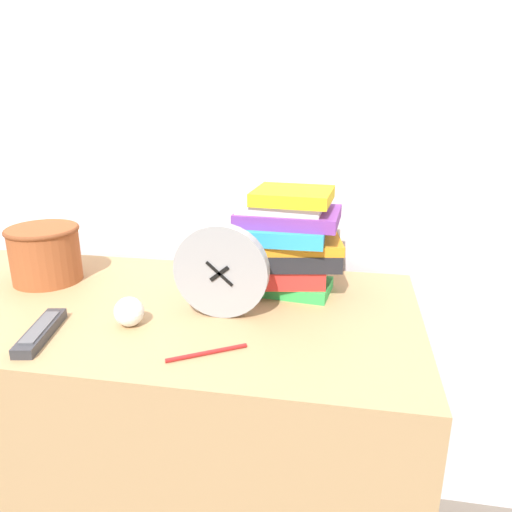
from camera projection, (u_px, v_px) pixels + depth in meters
wall_back at (188, 100)px, 1.34m from camera, size 6.00×0.04×2.40m
desk at (156, 443)px, 1.26m from camera, size 1.22×0.61×0.76m
desk_clock at (221, 271)px, 1.05m from camera, size 0.20×0.03×0.20m
book_stack at (287, 239)px, 1.17m from camera, size 0.26×0.21×0.25m
basket at (45, 252)px, 1.25m from camera, size 0.18×0.18×0.14m
tv_remote at (41, 332)px, 0.99m from camera, size 0.07×0.19×0.02m
crumpled_paper_ball at (129, 312)px, 1.03m from camera, size 0.06×0.06×0.06m
pen at (207, 353)px, 0.92m from camera, size 0.14×0.09×0.01m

